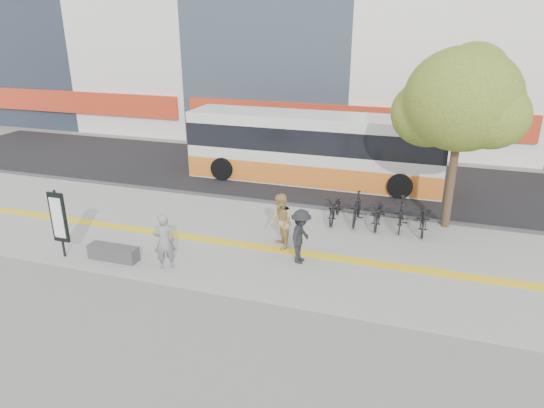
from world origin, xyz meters
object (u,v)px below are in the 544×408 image
(pedestrian_tan, at_px, (281,222))
(street_tree, at_px, (461,101))
(bus, at_px, (313,150))
(pedestrian_dark, at_px, (301,236))
(bench, at_px, (113,253))
(signboard, at_px, (59,218))
(seated_woman, at_px, (164,241))

(pedestrian_tan, bearing_deg, street_tree, 95.32)
(street_tree, bearing_deg, bus, 147.61)
(pedestrian_tan, height_order, pedestrian_dark, pedestrian_tan)
(pedestrian_tan, relative_size, pedestrian_dark, 1.07)
(bus, bearing_deg, street_tree, -32.39)
(bench, height_order, street_tree, street_tree)
(bench, xyz_separation_m, pedestrian_dark, (5.54, 1.63, 0.63))
(signboard, height_order, street_tree, street_tree)
(bench, xyz_separation_m, pedestrian_tan, (4.67, 2.39, 0.69))
(bench, xyz_separation_m, street_tree, (9.78, 6.02, 4.21))
(signboard, distance_m, bus, 11.46)
(bench, relative_size, seated_woman, 0.93)
(seated_woman, distance_m, pedestrian_tan, 3.71)
(bus, distance_m, pedestrian_tan, 7.36)
(pedestrian_dark, bearing_deg, pedestrian_tan, 52.17)
(seated_woman, bearing_deg, street_tree, -175.48)
(bench, distance_m, pedestrian_tan, 5.29)
(bus, xyz_separation_m, pedestrian_tan, (0.69, -7.31, -0.50))
(pedestrian_tan, distance_m, pedestrian_dark, 1.16)
(signboard, height_order, pedestrian_tan, signboard)
(signboard, relative_size, seated_woman, 1.28)
(street_tree, height_order, bus, street_tree)
(street_tree, relative_size, pedestrian_dark, 3.70)
(bench, relative_size, street_tree, 0.25)
(seated_woman, bearing_deg, pedestrian_tan, -173.00)
(bus, distance_m, seated_woman, 9.92)
(bus, distance_m, pedestrian_dark, 8.24)
(bench, relative_size, pedestrian_tan, 0.88)
(bench, height_order, pedestrian_dark, pedestrian_dark)
(street_tree, xyz_separation_m, bus, (-5.80, 3.68, -3.02))
(street_tree, distance_m, pedestrian_dark, 7.08)
(bench, bearing_deg, signboard, -169.19)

